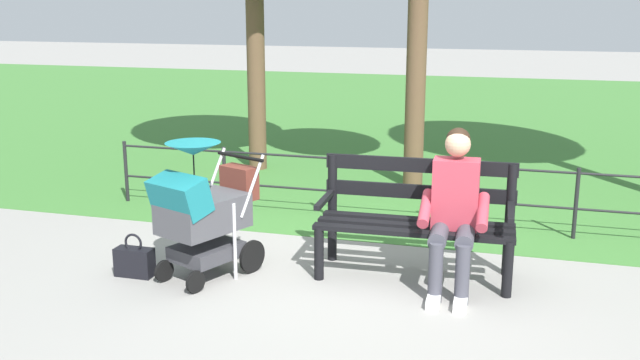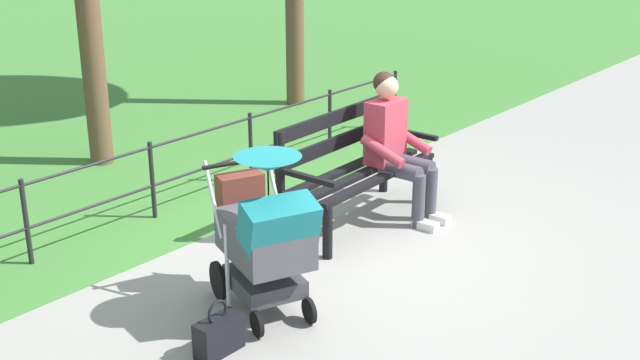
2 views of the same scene
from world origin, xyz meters
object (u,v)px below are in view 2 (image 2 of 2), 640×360
object	(u,v)px
park_bench	(352,162)
stroller	(265,232)
person_on_bench	(396,142)
handbag	(219,335)

from	to	relation	value
park_bench	stroller	distance (m)	1.75
park_bench	person_on_bench	distance (m)	0.42
handbag	person_on_bench	bearing A→B (deg)	-169.44
handbag	park_bench	bearing A→B (deg)	-162.60
person_on_bench	handbag	xyz separation A→B (m)	(2.56, 0.48, -0.55)
stroller	handbag	xyz separation A→B (m)	(0.57, 0.14, -0.47)
stroller	park_bench	bearing A→B (deg)	-161.23
park_bench	handbag	xyz separation A→B (m)	(2.23, 0.70, -0.40)
park_bench	person_on_bench	world-z (taller)	person_on_bench
park_bench	stroller	world-z (taller)	stroller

